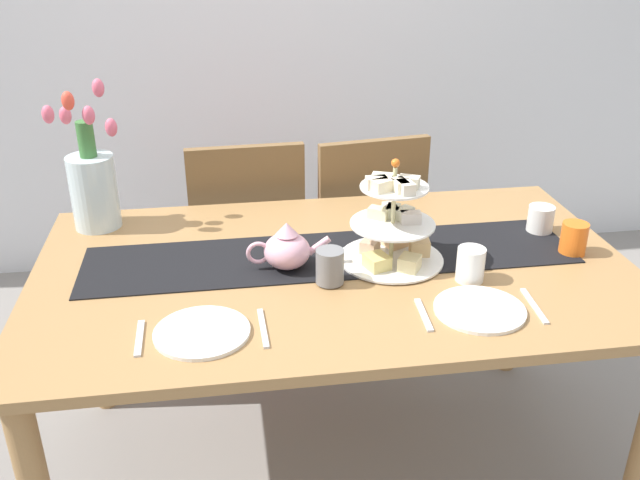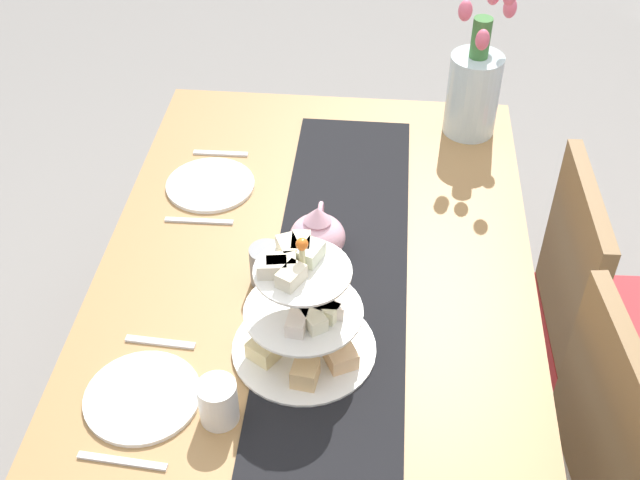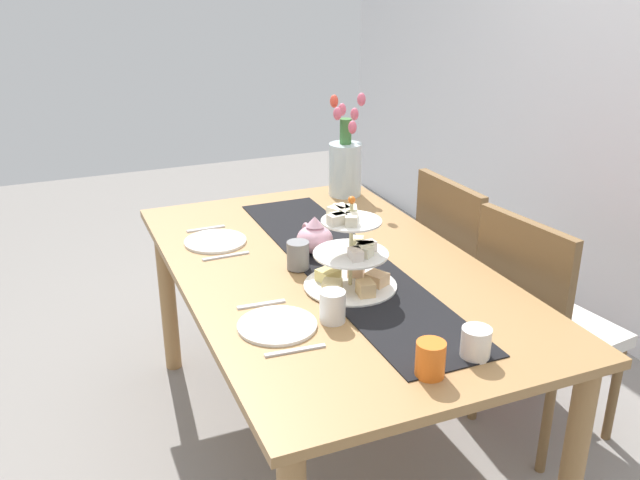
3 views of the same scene
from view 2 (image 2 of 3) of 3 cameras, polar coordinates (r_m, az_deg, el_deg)
The scene contains 16 objects.
ground_plane at distance 2.39m, azimuth -0.45°, elevation -16.52°, with size 8.00×8.00×0.00m, color gray.
dining_table at distance 1.87m, azimuth -0.56°, elevation -5.92°, with size 1.69×1.01×0.74m.
chair_left at distance 2.21m, azimuth 19.38°, elevation -5.23°, with size 0.44×0.44×0.91m.
chair_right at distance 1.93m, azimuth 21.67°, elevation -15.05°, with size 0.47×0.47×0.91m.
table_runner at distance 1.80m, azimuth 1.23°, elevation -3.94°, with size 1.42×0.31×0.00m, color black.
tiered_cake_stand at distance 1.62m, azimuth -1.20°, elevation -5.43°, with size 0.30×0.30×0.30m.
teapot at distance 1.86m, azimuth -0.18°, elevation 0.36°, with size 0.24×0.13×0.14m.
tulip_vase at distance 2.28m, azimuth 10.86°, elevation 10.69°, with size 0.22×0.16×0.46m.
dinner_plate_left at distance 2.12m, azimuth -7.76°, elevation 3.89°, with size 0.23×0.23×0.01m, color white.
fork_left at distance 2.24m, azimuth -7.04°, elevation 6.10°, with size 0.02×0.15×0.01m, color silver.
knife_left at distance 2.01m, azimuth -8.55°, elevation 1.35°, with size 0.01×0.17×0.01m, color silver.
dinner_plate_right at distance 1.65m, azimuth -12.44°, elevation -10.78°, with size 0.23×0.23×0.01m, color white.
fork_right at distance 1.74m, azimuth -11.23°, elevation -7.10°, with size 0.02×0.15×0.01m, color silver.
knife_right at distance 1.57m, azimuth -13.81°, elevation -14.94°, with size 0.01×0.17×0.01m, color silver.
mug_grey at distance 1.80m, azimuth -3.78°, elevation -1.80°, with size 0.08×0.08×0.10m, color slate.
mug_white_text at distance 1.56m, azimuth -7.21°, elevation -11.29°, with size 0.08×0.08×0.10m, color white.
Camera 2 is at (1.27, 0.13, 2.02)m, focal length 45.25 mm.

